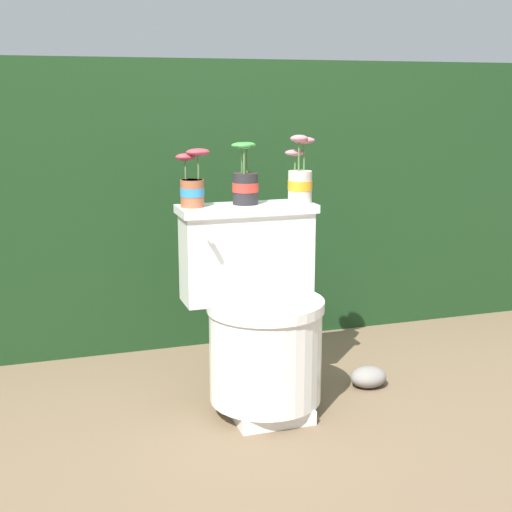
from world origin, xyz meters
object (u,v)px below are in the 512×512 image
at_px(potted_plant_midleft, 244,182).
at_px(garden_stone, 368,377).
at_px(potted_plant_middle, 300,178).
at_px(potted_plant_left, 192,185).
at_px(toilet, 259,320).

bearing_deg(potted_plant_midleft, garden_stone, -18.56).
bearing_deg(potted_plant_middle, potted_plant_left, 176.81).
bearing_deg(potted_plant_midleft, toilet, -88.46).
distance_m(potted_plant_middle, garden_stone, 0.82).
distance_m(toilet, potted_plant_middle, 0.55).
height_order(toilet, potted_plant_midleft, potted_plant_midleft).
relative_size(potted_plant_left, garden_stone, 1.44).
relative_size(potted_plant_left, potted_plant_midleft, 0.92).
distance_m(potted_plant_left, garden_stone, 1.00).
bearing_deg(toilet, potted_plant_left, 140.52).
relative_size(potted_plant_middle, garden_stone, 1.73).
xyz_separation_m(toilet, garden_stone, (0.45, 0.01, -0.28)).
bearing_deg(garden_stone, potted_plant_middle, 152.37).
distance_m(toilet, garden_stone, 0.53).
bearing_deg(toilet, potted_plant_midleft, 91.54).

